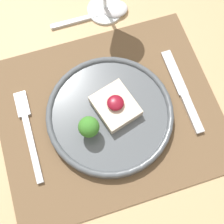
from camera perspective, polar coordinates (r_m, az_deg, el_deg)
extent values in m
plane|color=gray|center=(1.34, -0.29, -11.08)|extent=(8.00, 8.00, 0.00)
cube|color=tan|center=(0.63, -0.60, -0.69)|extent=(1.44, 1.12, 0.03)
cube|color=brown|center=(0.61, -0.62, -0.18)|extent=(0.43, 0.36, 0.00)
cylinder|color=#4C5156|center=(0.60, 0.00, -0.39)|extent=(0.24, 0.24, 0.02)
torus|color=#4C5156|center=(0.59, 0.00, -0.13)|extent=(0.24, 0.24, 0.01)
cube|color=beige|center=(0.59, 0.71, 0.85)|extent=(0.09, 0.10, 0.02)
ellipsoid|color=maroon|center=(0.57, 0.72, 1.43)|extent=(0.03, 0.03, 0.01)
cylinder|color=#84B256|center=(0.57, -4.11, -3.39)|extent=(0.01, 0.01, 0.02)
sphere|color=#387A28|center=(0.55, -4.27, -2.73)|extent=(0.04, 0.04, 0.04)
cube|color=silver|center=(0.61, -14.31, -6.48)|extent=(0.01, 0.13, 0.01)
cube|color=silver|center=(0.64, -16.09, 1.37)|extent=(0.02, 0.05, 0.01)
cube|color=silver|center=(0.63, 14.41, -0.21)|extent=(0.02, 0.08, 0.01)
cube|color=silver|center=(0.65, 11.33, 7.12)|extent=(0.02, 0.10, 0.00)
cube|color=silver|center=(0.72, -6.01, 16.40)|extent=(0.12, 0.01, 0.01)
ellipsoid|color=silver|center=(0.73, 0.66, 18.30)|extent=(0.05, 0.05, 0.02)
cylinder|color=white|center=(0.73, -1.27, 18.22)|extent=(0.08, 0.08, 0.01)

